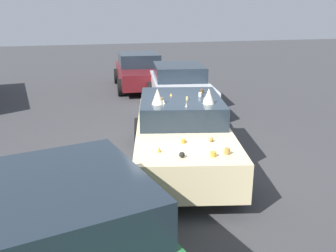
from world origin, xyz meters
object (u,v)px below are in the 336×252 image
parked_sedan_behind_right (140,71)px  parked_sedan_far_left (180,86)px  art_car_decorated (182,132)px  parked_sedan_far_right (64,232)px

parked_sedan_behind_right → parked_sedan_far_left: bearing=14.5°
parked_sedan_far_left → parked_sedan_behind_right: 3.70m
art_car_decorated → parked_sedan_far_right: 3.99m
parked_sedan_far_right → parked_sedan_behind_right: bearing=-28.0°
parked_sedan_far_left → parked_sedan_behind_right: parked_sedan_behind_right is taller
parked_sedan_behind_right → parked_sedan_far_right: bearing=-10.9°
art_car_decorated → parked_sedan_far_left: size_ratio=1.05×
art_car_decorated → parked_sedan_behind_right: size_ratio=1.09×
art_car_decorated → parked_sedan_far_right: bearing=-24.2°
art_car_decorated → parked_sedan_behind_right: art_car_decorated is taller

